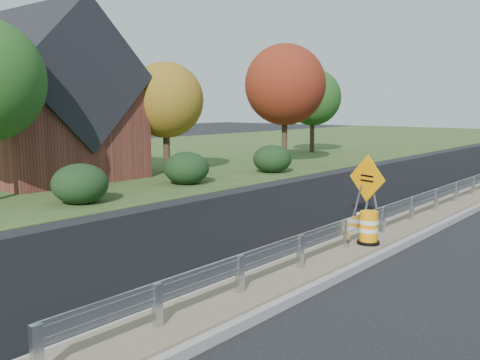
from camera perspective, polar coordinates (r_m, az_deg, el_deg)
The scene contains 12 objects.
ground at distance 18.62m, azimuth 20.09°, elevation -3.76°, with size 140.00×140.00×0.00m, color black.
grass_verge_near at distance 40.69m, azimuth -8.08°, elevation 2.81°, with size 30.00×120.00×0.03m, color #2F4B20.
milled_overlay at distance 29.39m, azimuth 18.61°, elevation 0.48°, with size 7.20×120.00×0.01m, color black.
hedge_south at distance 20.59m, azimuth -16.69°, elevation -0.37°, with size 2.09×2.09×1.52m, color black.
hedge_mid at distance 24.74m, azimuth -5.73°, elevation 1.28°, with size 2.09×2.09×1.52m, color black.
hedge_north at distance 28.95m, azimuth 3.46°, elevation 2.28°, with size 2.09×2.09×1.52m, color black.
tree_near_yellow at distance 28.49m, azimuth -7.93°, elevation 8.42°, with size 3.96×3.96×5.88m.
tree_near_red at distance 33.25m, azimuth 4.83°, elevation 10.08°, with size 4.95×4.95×7.35m.
tree_near_back at distance 41.56m, azimuth 7.77°, elevation 8.72°, with size 4.29×4.29×6.37m.
brick_house at distance 28.78m, azimuth -20.85°, elevation 7.34°, with size 9.40×7.07×8.54m.
caution_sign at distance 17.59m, azimuth 13.33°, elevation -2.40°, with size 1.45×0.63×2.08m.
barrel_median_near at distance 13.62m, azimuth 13.56°, elevation -5.03°, with size 0.56×0.56×0.82m.
Camera 1 is at (6.01, -17.25, 3.64)m, focal length 40.00 mm.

